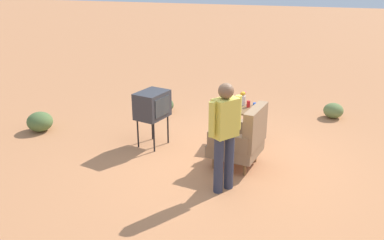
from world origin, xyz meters
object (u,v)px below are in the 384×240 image
Objects in this scene: armchair at (242,139)px; soda_can_blue at (255,106)px; person_standing at (225,131)px; flower_vase at (243,97)px; soda_can_red at (248,104)px; side_table at (242,114)px; tv_on_stand at (152,105)px.

armchair is 8.69× the size of soda_can_blue.
flower_vase is (-2.02, -0.11, -0.12)m from person_standing.
soda_can_red and soda_can_blue have the same top height.
soda_can_red reaches higher than side_table.
flower_vase is (-0.18, -0.25, 0.09)m from soda_can_blue.
soda_can_red is (-1.92, 0.01, -0.21)m from person_standing.
soda_can_blue is at bearing 175.66° from person_standing.
soda_can_blue is at bearing 110.31° from tv_on_stand.
tv_on_stand is at bearing -61.01° from flower_vase.
person_standing is (1.81, 0.08, 0.37)m from side_table.
armchair is at bearing -2.10° from soda_can_blue.
tv_on_stand is at bearing -65.68° from soda_can_red.
armchair reaches higher than tv_on_stand.
armchair reaches higher than soda_can_red.
soda_can_blue is 0.32m from flower_vase.
soda_can_red is 0.15m from soda_can_blue.
armchair is 1.03× the size of tv_on_stand.
flower_vase is at bearing -125.83° from soda_can_blue.
armchair is 0.94m from person_standing.
soda_can_blue is at bearing 177.90° from armchair.
side_table is at bearing 111.92° from tv_on_stand.
armchair is 1.13m from soda_can_red.
side_table is (-0.98, -0.19, 0.07)m from armchair.
side_table is at bearing -38.76° from soda_can_red.
armchair is 1.04m from soda_can_blue.
person_standing is at bearing -0.30° from soda_can_red.
armchair is 1.00m from side_table.
side_table is 1.85m from person_standing.
flower_vase is (-0.10, -0.12, 0.09)m from soda_can_red.
soda_can_red is (-0.73, 1.61, -0.05)m from tv_on_stand.
flower_vase is (-1.19, -0.21, 0.32)m from armchair.
soda_can_red is 1.00× the size of soda_can_blue.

